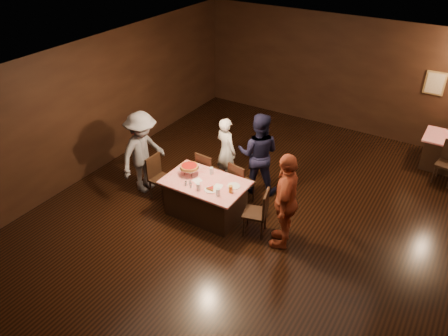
# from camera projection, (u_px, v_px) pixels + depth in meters

# --- Properties ---
(room) EXTENTS (10.00, 10.04, 3.02)m
(room) POSITION_uv_depth(u_px,v_px,m) (254.00, 124.00, 7.44)
(room) COLOR black
(room) RESTS_ON ground
(main_table) EXTENTS (1.60, 1.00, 0.77)m
(main_table) POSITION_uv_depth(u_px,v_px,m) (206.00, 198.00, 8.59)
(main_table) COLOR red
(main_table) RESTS_ON ground
(chair_far_left) EXTENTS (0.46, 0.46, 0.95)m
(chair_far_left) POSITION_uv_depth(u_px,v_px,m) (209.00, 171.00, 9.27)
(chair_far_left) COLOR black
(chair_far_left) RESTS_ON ground
(chair_far_right) EXTENTS (0.49, 0.49, 0.95)m
(chair_far_right) POSITION_uv_depth(u_px,v_px,m) (242.00, 182.00, 8.91)
(chair_far_right) COLOR black
(chair_far_right) RESTS_ON ground
(chair_end_left) EXTENTS (0.44, 0.44, 0.95)m
(chair_end_left) POSITION_uv_depth(u_px,v_px,m) (161.00, 178.00, 9.03)
(chair_end_left) COLOR black
(chair_end_left) RESTS_ON ground
(chair_end_right) EXTENTS (0.51, 0.51, 0.95)m
(chair_end_right) POSITION_uv_depth(u_px,v_px,m) (255.00, 212.00, 8.06)
(chair_end_right) COLOR black
(chair_end_right) RESTS_ON ground
(chair_back_near) EXTENTS (0.48, 0.48, 0.95)m
(chair_back_near) POSITION_uv_depth(u_px,v_px,m) (447.00, 164.00, 9.53)
(chair_back_near) COLOR black
(chair_back_near) RESTS_ON ground
(diner_white_jacket) EXTENTS (0.64, 0.53, 1.52)m
(diner_white_jacket) POSITION_uv_depth(u_px,v_px,m) (226.00, 151.00, 9.45)
(diner_white_jacket) COLOR white
(diner_white_jacket) RESTS_ON ground
(diner_navy_hoodie) EXTENTS (1.05, 0.93, 1.80)m
(diner_navy_hoodie) POSITION_uv_depth(u_px,v_px,m) (258.00, 154.00, 9.05)
(diner_navy_hoodie) COLOR black
(diner_navy_hoodie) RESTS_ON ground
(diner_grey_knit) EXTENTS (0.72, 1.20, 1.81)m
(diner_grey_knit) POSITION_uv_depth(u_px,v_px,m) (143.00, 152.00, 9.09)
(diner_grey_knit) COLOR slate
(diner_grey_knit) RESTS_ON ground
(diner_red_shirt) EXTENTS (0.73, 1.17, 1.86)m
(diner_red_shirt) POSITION_uv_depth(u_px,v_px,m) (286.00, 201.00, 7.58)
(diner_red_shirt) COLOR #A84729
(diner_red_shirt) RESTS_ON ground
(pizza_stand) EXTENTS (0.38, 0.38, 0.22)m
(pizza_stand) POSITION_uv_depth(u_px,v_px,m) (189.00, 167.00, 8.51)
(pizza_stand) COLOR black
(pizza_stand) RESTS_ON main_table
(plate_with_slice) EXTENTS (0.25, 0.25, 0.06)m
(plate_with_slice) POSITION_uv_depth(u_px,v_px,m) (211.00, 189.00, 8.13)
(plate_with_slice) COLOR white
(plate_with_slice) RESTS_ON main_table
(plate_empty) EXTENTS (0.25, 0.25, 0.01)m
(plate_empty) POSITION_uv_depth(u_px,v_px,m) (234.00, 186.00, 8.25)
(plate_empty) COLOR white
(plate_empty) RESTS_ON main_table
(glass_front_left) EXTENTS (0.08, 0.08, 0.14)m
(glass_front_left) POSITION_uv_depth(u_px,v_px,m) (198.00, 187.00, 8.11)
(glass_front_left) COLOR silver
(glass_front_left) RESTS_ON main_table
(glass_front_right) EXTENTS (0.08, 0.08, 0.14)m
(glass_front_right) POSITION_uv_depth(u_px,v_px,m) (218.00, 192.00, 7.97)
(glass_front_right) COLOR silver
(glass_front_right) RESTS_ON main_table
(glass_amber) EXTENTS (0.08, 0.08, 0.14)m
(glass_amber) POSITION_uv_depth(u_px,v_px,m) (231.00, 189.00, 8.05)
(glass_amber) COLOR #BF7F26
(glass_amber) RESTS_ON main_table
(glass_back) EXTENTS (0.08, 0.08, 0.14)m
(glass_back) POSITION_uv_depth(u_px,v_px,m) (211.00, 171.00, 8.59)
(glass_back) COLOR silver
(glass_back) RESTS_ON main_table
(condiments) EXTENTS (0.17, 0.10, 0.09)m
(condiments) POSITION_uv_depth(u_px,v_px,m) (189.00, 184.00, 8.24)
(condiments) COLOR silver
(condiments) RESTS_ON main_table
(napkin_center) EXTENTS (0.19, 0.19, 0.01)m
(napkin_center) POSITION_uv_depth(u_px,v_px,m) (218.00, 186.00, 8.25)
(napkin_center) COLOR white
(napkin_center) RESTS_ON main_table
(napkin_left) EXTENTS (0.21, 0.21, 0.01)m
(napkin_left) POSITION_uv_depth(u_px,v_px,m) (197.00, 181.00, 8.42)
(napkin_left) COLOR white
(napkin_left) RESTS_ON main_table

